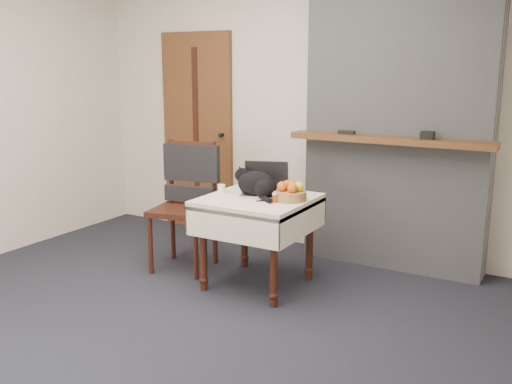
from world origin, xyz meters
TOP-DOWN VIEW (x-y plane):
  - ground at (0.00, 0.00)m, footprint 4.50×4.50m
  - room_shell at (0.00, 0.46)m, footprint 4.52×4.01m
  - door at (-1.20, 1.97)m, footprint 0.82×0.10m
  - chimney at (0.90, 1.85)m, footprint 1.62×0.48m
  - side_table at (0.14, 0.86)m, footprint 0.78×0.78m
  - laptop at (0.14, 0.97)m, footprint 0.42×0.39m
  - cat at (0.13, 0.87)m, footprint 0.44×0.30m
  - cream_jar at (-0.17, 0.85)m, footprint 0.06×0.06m
  - pill_bottle at (0.33, 0.78)m, footprint 0.03×0.03m
  - fruit_basket at (0.40, 0.90)m, footprint 0.25×0.25m
  - desk_clutter at (0.28, 0.90)m, footprint 0.12×0.12m
  - chair at (-0.60, 0.99)m, footprint 0.56×0.55m

SIDE VIEW (x-z plane):
  - ground at x=0.00m, z-range 0.00..0.00m
  - side_table at x=0.14m, z-range 0.24..0.94m
  - chair at x=-0.60m, z-range 0.15..1.21m
  - desk_clutter at x=0.28m, z-range 0.70..0.71m
  - cream_jar at x=-0.17m, z-range 0.70..0.77m
  - pill_bottle at x=0.33m, z-range 0.70..0.77m
  - fruit_basket at x=0.40m, z-range 0.69..0.83m
  - laptop at x=0.14m, z-range 0.64..0.89m
  - cat at x=0.13m, z-range 0.68..0.91m
  - door at x=-1.20m, z-range 0.00..2.00m
  - chimney at x=0.90m, z-range 0.00..2.60m
  - room_shell at x=0.00m, z-range 0.46..3.07m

